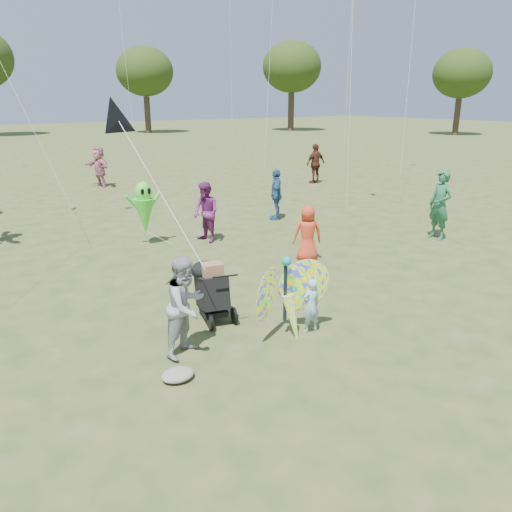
% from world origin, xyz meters
% --- Properties ---
extents(ground, '(160.00, 160.00, 0.00)m').
position_xyz_m(ground, '(0.00, 0.00, 0.00)').
color(ground, '#51592B').
rests_on(ground, ground).
extents(child_girl, '(0.36, 0.26, 0.95)m').
position_xyz_m(child_girl, '(0.11, 0.31, 0.47)').
color(child_girl, '#94BBD2').
rests_on(child_girl, ground).
extents(adult_man, '(0.95, 0.87, 1.58)m').
position_xyz_m(adult_man, '(-1.96, 0.81, 0.79)').
color(adult_man, '#9D9DA2').
rests_on(adult_man, ground).
extents(grey_bag, '(0.48, 0.39, 0.15)m').
position_xyz_m(grey_bag, '(-2.45, 0.19, 0.08)').
color(grey_bag, gray).
rests_on(grey_bag, ground).
extents(crowd_a, '(0.81, 0.71, 1.40)m').
position_xyz_m(crowd_a, '(2.53, 3.29, 0.70)').
color(crowd_a, red).
rests_on(crowd_a, ground).
extents(crowd_c, '(0.91, 1.01, 1.65)m').
position_xyz_m(crowd_c, '(4.59, 7.33, 0.83)').
color(crowd_c, '#2E587F').
rests_on(crowd_c, ground).
extents(crowd_e, '(0.72, 0.88, 1.66)m').
position_xyz_m(crowd_e, '(1.37, 6.23, 0.83)').
color(crowd_e, '#722667').
rests_on(crowd_e, ground).
extents(crowd_f, '(0.55, 0.76, 1.93)m').
position_xyz_m(crowd_f, '(6.95, 2.83, 0.97)').
color(crowd_f, '#24613E').
rests_on(crowd_f, ground).
extents(crowd_h, '(1.09, 0.48, 1.83)m').
position_xyz_m(crowd_h, '(10.45, 12.17, 0.92)').
color(crowd_h, '#4B2619').
rests_on(crowd_h, ground).
extents(crowd_j, '(0.93, 1.73, 1.78)m').
position_xyz_m(crowd_j, '(1.84, 16.95, 0.89)').
color(crowd_j, '#BB6B7F').
rests_on(crowd_j, ground).
extents(jogging_stroller, '(0.67, 1.12, 1.09)m').
position_xyz_m(jogging_stroller, '(-1.04, 1.70, 0.61)').
color(jogging_stroller, black).
rests_on(jogging_stroller, ground).
extents(butterfly_kite, '(1.74, 0.75, 1.60)m').
position_xyz_m(butterfly_kite, '(-0.31, 0.40, 0.67)').
color(butterfly_kite, orange).
rests_on(butterfly_kite, ground).
extents(delta_kite_rig, '(0.89, 2.47, 2.60)m').
position_xyz_m(delta_kite_rig, '(-2.00, 3.04, 3.44)').
color(delta_kite_rig, black).
rests_on(delta_kite_rig, ground).
extents(alien_kite, '(1.12, 0.69, 1.74)m').
position_xyz_m(alien_kite, '(-0.14, 6.87, 0.97)').
color(alien_kite, '#46E135').
rests_on(alien_kite, ground).
extents(tree_line, '(91.78, 33.60, 10.79)m').
position_xyz_m(tree_line, '(3.67, 44.99, 6.86)').
color(tree_line, '#3A2D21').
rests_on(tree_line, ground).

